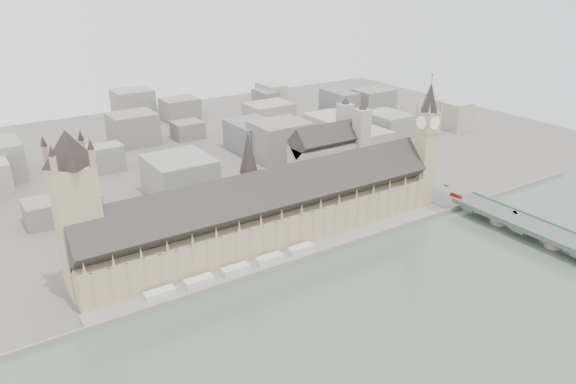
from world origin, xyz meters
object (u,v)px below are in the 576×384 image
elizabeth_tower (426,136)px  car_approach (447,186)px  westminster_bridge (544,236)px  westminster_abbey (329,153)px  victoria_tower (76,206)px  car_silver (515,212)px  palace_of_westminster (267,213)px  red_bus_north (456,196)px

elizabeth_tower → car_approach: elizabeth_tower is taller
westminster_bridge → westminster_abbey: bearing=105.6°
victoria_tower → car_silver: 305.50m
victoria_tower → car_approach: victoria_tower is taller
car_silver → palace_of_westminster: bearing=173.8°
westminster_bridge → red_bus_north: (-6.90, 74.44, 6.47)m
westminster_bridge → palace_of_westminster: bearing=146.5°
elizabeth_tower → red_bus_north: (17.10, -21.06, -46.49)m
elizabeth_tower → car_approach: size_ratio=24.74×
palace_of_westminster → car_silver: (168.37, -77.67, -11.76)m
red_bus_north → car_silver: 46.83m
car_silver → red_bus_north: bearing=125.1°
palace_of_westminster → car_approach: (166.56, -13.10, -11.82)m
westminster_abbey → car_approach: size_ratio=15.65×
westminster_abbey → red_bus_north: size_ratio=7.05×
westminster_abbey → car_silver: size_ratio=16.15×
victoria_tower → car_silver: size_ratio=23.75×
palace_of_westminster → red_bus_north: 158.92m
victoria_tower → westminster_bridge: bearing=-21.8°
elizabeth_tower → car_approach: 55.19m
westminster_bridge → red_bus_north: bearing=95.3°
palace_of_westminster → westminster_abbey: bearing=34.2°
westminster_bridge → car_approach: 94.39m
elizabeth_tower → victoria_tower: (-260.00, 18.00, -2.88)m
red_bus_north → victoria_tower: bearing=155.2°
car_approach → red_bus_north: bearing=-126.2°
red_bus_north → car_approach: (11.46, 19.67, -0.71)m
westminster_bridge → car_approach: bearing=87.2°
westminster_abbey → red_bus_north: 117.52m
palace_of_westminster → car_silver: size_ratio=62.94×
palace_of_westminster → red_bus_north: (155.10, -32.76, -11.11)m
westminster_bridge → red_bus_north: size_ratio=33.68×
palace_of_westminster → elizabeth_tower: (138.00, -11.70, 35.38)m
palace_of_westminster → car_approach: 167.49m
car_approach → westminster_bridge: bearing=-98.8°
victoria_tower → car_approach: bearing=-3.8°
palace_of_westminster → car_approach: size_ratio=60.98×
victoria_tower → westminster_abbey: size_ratio=1.47×
palace_of_westminster → westminster_bridge: size_ratio=0.82×
westminster_abbey → car_silver: (57.45, -152.97, -14.14)m
elizabeth_tower → westminster_bridge: elizabeth_tower is taller
westminster_bridge → westminster_abbey: 190.56m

